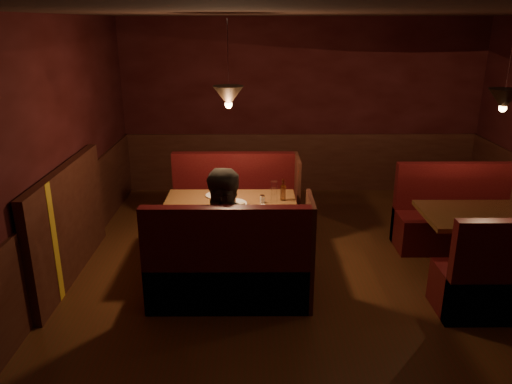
{
  "coord_description": "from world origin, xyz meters",
  "views": [
    {
      "loc": [
        -0.82,
        -4.86,
        2.82
      ],
      "look_at": [
        -0.79,
        0.59,
        0.95
      ],
      "focal_mm": 35.0,
      "sensor_mm": 36.0,
      "label": 1
    }
  ],
  "objects_px": {
    "diner_b": "(228,218)",
    "second_bench_far": "(455,221)",
    "second_table": "(483,230)",
    "main_bench_near": "(231,273)",
    "diner_a": "(218,195)",
    "main_table": "(232,217)",
    "main_bench_far": "(236,212)"
  },
  "relations": [
    {
      "from": "main_bench_far",
      "to": "diner_a",
      "type": "height_order",
      "value": "diner_a"
    },
    {
      "from": "diner_a",
      "to": "diner_b",
      "type": "bearing_deg",
      "value": 89.45
    },
    {
      "from": "main_bench_near",
      "to": "main_bench_far",
      "type": "bearing_deg",
      "value": 90.0
    },
    {
      "from": "main_table",
      "to": "second_table",
      "type": "height_order",
      "value": "main_table"
    },
    {
      "from": "main_bench_near",
      "to": "diner_b",
      "type": "distance_m",
      "value": 0.57
    },
    {
      "from": "second_table",
      "to": "diner_a",
      "type": "distance_m",
      "value": 3.17
    },
    {
      "from": "second_table",
      "to": "diner_b",
      "type": "height_order",
      "value": "diner_b"
    },
    {
      "from": "diner_b",
      "to": "second_bench_far",
      "type": "bearing_deg",
      "value": 14.19
    },
    {
      "from": "diner_b",
      "to": "second_table",
      "type": "bearing_deg",
      "value": -0.95
    },
    {
      "from": "main_table",
      "to": "main_bench_far",
      "type": "relative_size",
      "value": 0.91
    },
    {
      "from": "diner_b",
      "to": "diner_a",
      "type": "bearing_deg",
      "value": 90.91
    },
    {
      "from": "main_bench_near",
      "to": "diner_b",
      "type": "relative_size",
      "value": 0.96
    },
    {
      "from": "second_table",
      "to": "diner_a",
      "type": "bearing_deg",
      "value": 164.71
    },
    {
      "from": "main_bench_far",
      "to": "main_bench_near",
      "type": "relative_size",
      "value": 1.0
    },
    {
      "from": "main_table",
      "to": "second_table",
      "type": "bearing_deg",
      "value": -5.24
    },
    {
      "from": "second_table",
      "to": "second_bench_far",
      "type": "relative_size",
      "value": 0.9
    },
    {
      "from": "second_bench_far",
      "to": "diner_b",
      "type": "relative_size",
      "value": 0.87
    },
    {
      "from": "second_bench_far",
      "to": "diner_b",
      "type": "bearing_deg",
      "value": -157.61
    },
    {
      "from": "second_table",
      "to": "main_bench_near",
      "type": "bearing_deg",
      "value": -167.83
    },
    {
      "from": "main_bench_near",
      "to": "diner_a",
      "type": "xyz_separation_m",
      "value": [
        -0.22,
        1.45,
        0.34
      ]
    },
    {
      "from": "main_table",
      "to": "second_bench_far",
      "type": "relative_size",
      "value": 1.0
    },
    {
      "from": "main_bench_near",
      "to": "second_table",
      "type": "relative_size",
      "value": 1.22
    },
    {
      "from": "second_table",
      "to": "second_bench_far",
      "type": "height_order",
      "value": "second_bench_far"
    },
    {
      "from": "main_table",
      "to": "main_bench_near",
      "type": "xyz_separation_m",
      "value": [
        0.02,
        -0.88,
        -0.27
      ]
    },
    {
      "from": "second_bench_far",
      "to": "diner_a",
      "type": "relative_size",
      "value": 1.08
    },
    {
      "from": "main_table",
      "to": "second_bench_far",
      "type": "height_order",
      "value": "second_bench_far"
    },
    {
      "from": "main_bench_near",
      "to": "diner_a",
      "type": "distance_m",
      "value": 1.5
    },
    {
      "from": "main_bench_far",
      "to": "diner_b",
      "type": "bearing_deg",
      "value": -90.97
    },
    {
      "from": "second_bench_far",
      "to": "main_bench_near",
      "type": "bearing_deg",
      "value": -153.35
    },
    {
      "from": "main_bench_near",
      "to": "second_bench_far",
      "type": "bearing_deg",
      "value": 26.65
    },
    {
      "from": "main_table",
      "to": "diner_b",
      "type": "distance_m",
      "value": 0.67
    },
    {
      "from": "main_bench_near",
      "to": "second_table",
      "type": "height_order",
      "value": "main_bench_near"
    }
  ]
}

